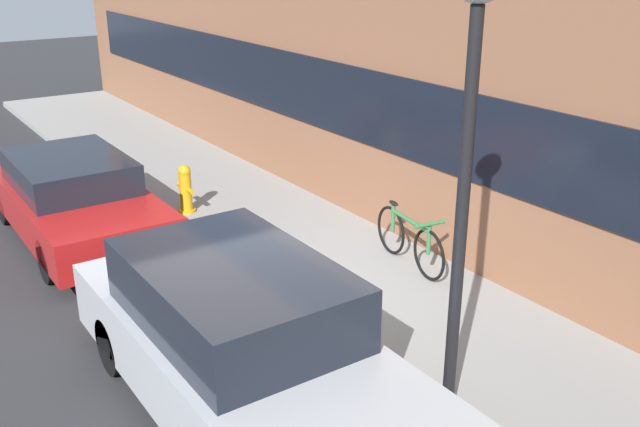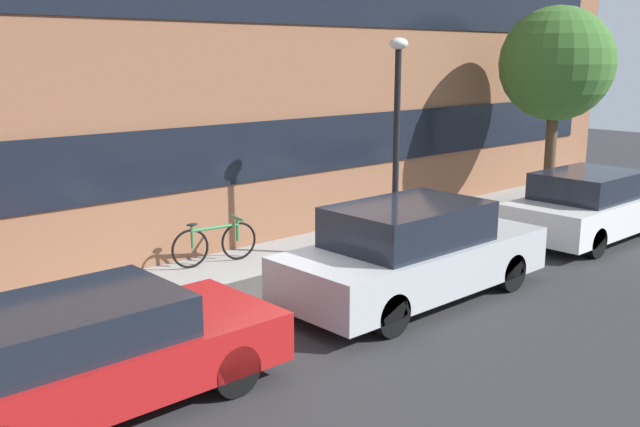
{
  "view_description": "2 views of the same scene",
  "coord_description": "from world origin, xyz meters",
  "px_view_note": "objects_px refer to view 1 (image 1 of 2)",
  "views": [
    {
      "loc": [
        6.52,
        -3.65,
        4.17
      ],
      "look_at": [
        0.69,
        0.33,
        1.47
      ],
      "focal_mm": 40.0,
      "sensor_mm": 36.0,
      "label": 1
    },
    {
      "loc": [
        -6.56,
        -7.77,
        3.65
      ],
      "look_at": [
        0.62,
        0.12,
        1.27
      ],
      "focal_mm": 40.0,
      "sensor_mm": 36.0,
      "label": 2
    }
  ],
  "objects_px": {
    "fire_hydrant": "(186,188)",
    "bicycle": "(409,239)",
    "lamp_post": "(466,159)",
    "parked_car_red": "(75,198)",
    "parked_car_silver": "(242,344)"
  },
  "relations": [
    {
      "from": "fire_hydrant",
      "to": "bicycle",
      "type": "bearing_deg",
      "value": 24.16
    },
    {
      "from": "parked_car_red",
      "to": "bicycle",
      "type": "xyz_separation_m",
      "value": [
        3.77,
        3.24,
        -0.11
      ]
    },
    {
      "from": "parked_car_silver",
      "to": "bicycle",
      "type": "distance_m",
      "value": 3.53
    },
    {
      "from": "parked_car_red",
      "to": "parked_car_silver",
      "type": "distance_m",
      "value": 5.17
    },
    {
      "from": "parked_car_red",
      "to": "bicycle",
      "type": "bearing_deg",
      "value": 40.68
    },
    {
      "from": "bicycle",
      "to": "lamp_post",
      "type": "distance_m",
      "value": 3.74
    },
    {
      "from": "parked_car_red",
      "to": "fire_hydrant",
      "type": "relative_size",
      "value": 5.29
    },
    {
      "from": "parked_car_red",
      "to": "lamp_post",
      "type": "relative_size",
      "value": 1.07
    },
    {
      "from": "fire_hydrant",
      "to": "lamp_post",
      "type": "bearing_deg",
      "value": -1.82
    },
    {
      "from": "parked_car_red",
      "to": "fire_hydrant",
      "type": "distance_m",
      "value": 1.67
    },
    {
      "from": "fire_hydrant",
      "to": "bicycle",
      "type": "distance_m",
      "value": 3.88
    },
    {
      "from": "parked_car_silver",
      "to": "lamp_post",
      "type": "height_order",
      "value": "lamp_post"
    },
    {
      "from": "parked_car_red",
      "to": "lamp_post",
      "type": "xyz_separation_m",
      "value": [
        6.36,
        1.46,
        1.92
      ]
    },
    {
      "from": "parked_car_silver",
      "to": "bicycle",
      "type": "height_order",
      "value": "parked_car_silver"
    },
    {
      "from": "lamp_post",
      "to": "bicycle",
      "type": "bearing_deg",
      "value": 145.54
    }
  ]
}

